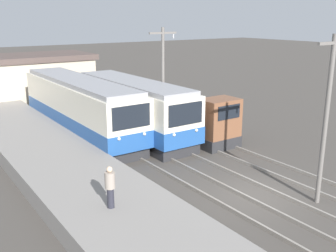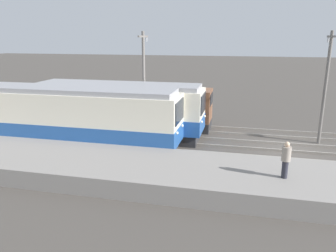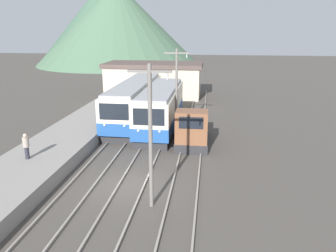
{
  "view_description": "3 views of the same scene",
  "coord_description": "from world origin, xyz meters",
  "px_view_note": "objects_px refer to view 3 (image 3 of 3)",
  "views": [
    {
      "loc": [
        -12.35,
        -11.01,
        7.69
      ],
      "look_at": [
        0.51,
        7.5,
        1.41
      ],
      "focal_mm": 42.0,
      "sensor_mm": 36.0,
      "label": 1
    },
    {
      "loc": [
        -20.27,
        2.95,
        6.72
      ],
      "look_at": [
        -1.1,
        7.4,
        1.33
      ],
      "focal_mm": 35.0,
      "sensor_mm": 36.0,
      "label": 2
    },
    {
      "loc": [
        4.4,
        -16.42,
        8.52
      ],
      "look_at": [
        1.45,
        6.35,
        1.72
      ],
      "focal_mm": 35.0,
      "sensor_mm": 36.0,
      "label": 3
    }
  ],
  "objects_px": {
    "commuter_train_left": "(135,103)",
    "commuter_train_center": "(161,110)",
    "shunting_locomotive": "(193,129)",
    "person_on_platform": "(26,145)",
    "catenary_mast_mid": "(177,89)",
    "catenary_mast_near": "(151,133)"
  },
  "relations": [
    {
      "from": "commuter_train_left",
      "to": "catenary_mast_near",
      "type": "xyz_separation_m",
      "value": [
        4.31,
        -15.36,
        2.11
      ]
    },
    {
      "from": "catenary_mast_near",
      "to": "catenary_mast_mid",
      "type": "distance_m",
      "value": 11.8
    },
    {
      "from": "commuter_train_left",
      "to": "shunting_locomotive",
      "type": "height_order",
      "value": "commuter_train_left"
    },
    {
      "from": "commuter_train_center",
      "to": "person_on_platform",
      "type": "xyz_separation_m",
      "value": [
        -6.76,
        -10.11,
        0.03
      ]
    },
    {
      "from": "commuter_train_left",
      "to": "shunting_locomotive",
      "type": "distance_m",
      "value": 8.27
    },
    {
      "from": "catenary_mast_near",
      "to": "person_on_platform",
      "type": "distance_m",
      "value": 9.06
    },
    {
      "from": "commuter_train_left",
      "to": "commuter_train_center",
      "type": "height_order",
      "value": "commuter_train_left"
    },
    {
      "from": "catenary_mast_near",
      "to": "catenary_mast_mid",
      "type": "height_order",
      "value": "same"
    },
    {
      "from": "shunting_locomotive",
      "to": "catenary_mast_mid",
      "type": "distance_m",
      "value": 3.82
    },
    {
      "from": "catenary_mast_mid",
      "to": "person_on_platform",
      "type": "height_order",
      "value": "catenary_mast_mid"
    },
    {
      "from": "commuter_train_center",
      "to": "catenary_mast_near",
      "type": "bearing_deg",
      "value": -83.46
    },
    {
      "from": "commuter_train_center",
      "to": "person_on_platform",
      "type": "height_order",
      "value": "commuter_train_center"
    },
    {
      "from": "shunting_locomotive",
      "to": "person_on_platform",
      "type": "height_order",
      "value": "shunting_locomotive"
    },
    {
      "from": "commuter_train_left",
      "to": "person_on_platform",
      "type": "distance_m",
      "value": 12.94
    },
    {
      "from": "catenary_mast_mid",
      "to": "shunting_locomotive",
      "type": "bearing_deg",
      "value": -57.06
    },
    {
      "from": "person_on_platform",
      "to": "catenary_mast_mid",
      "type": "bearing_deg",
      "value": 46.64
    },
    {
      "from": "catenary_mast_near",
      "to": "person_on_platform",
      "type": "relative_size",
      "value": 4.38
    },
    {
      "from": "commuter_train_center",
      "to": "catenary_mast_near",
      "type": "relative_size",
      "value": 1.64
    },
    {
      "from": "shunting_locomotive",
      "to": "catenary_mast_near",
      "type": "xyz_separation_m",
      "value": [
        -1.49,
        -9.5,
        2.65
      ]
    },
    {
      "from": "commuter_train_left",
      "to": "commuter_train_center",
      "type": "distance_m",
      "value": 3.57
    },
    {
      "from": "catenary_mast_mid",
      "to": "commuter_train_left",
      "type": "bearing_deg",
      "value": 140.42
    },
    {
      "from": "commuter_train_center",
      "to": "commuter_train_left",
      "type": "bearing_deg",
      "value": 141.75
    }
  ]
}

